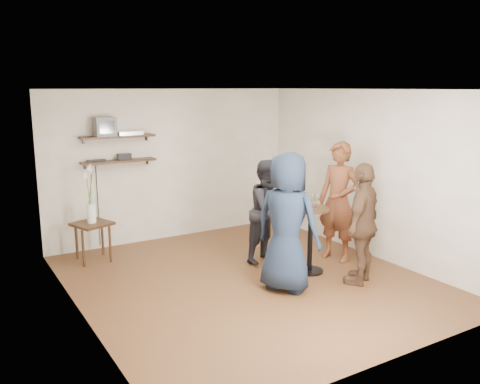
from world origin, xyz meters
The scene contains 18 objects.
room centered at (0.00, 0.00, 1.30)m, with size 4.58×5.08×2.68m.
shelf_upper centered at (-1.00, 2.38, 1.85)m, with size 1.20×0.25×0.04m, color black.
shelf_lower centered at (-1.00, 2.38, 1.45)m, with size 1.20×0.25×0.04m, color black.
crt_monitor centered at (-1.21, 2.38, 2.02)m, with size 0.32×0.30×0.30m, color #59595B.
dvd_deck centered at (-0.80, 2.38, 1.90)m, with size 0.40×0.24×0.06m, color silver.
radio centered at (-0.91, 2.38, 1.52)m, with size 0.22×0.10×0.10m, color black.
power_strip centered at (-1.35, 2.42, 1.48)m, with size 0.30×0.05×0.03m, color black.
side_table centered at (-1.61, 1.93, 0.51)m, with size 0.65×0.65×0.61m.
vase_lilies centered at (-1.61, 1.93, 0.90)m, with size 0.19×0.19×0.93m.
drinks_table centered at (0.94, -0.17, 0.62)m, with size 0.53×0.53×0.96m.
wine_glass_fl centered at (0.88, -0.20, 1.11)m, with size 0.07×0.07×0.21m.
wine_glass_fr centered at (1.00, -0.21, 1.09)m, with size 0.07×0.07×0.20m.
wine_glass_bl centered at (0.90, -0.11, 1.10)m, with size 0.07×0.07×0.21m.
wine_glass_br centered at (0.96, -0.17, 1.10)m, with size 0.07×0.07×0.21m.
person_plaid centered at (1.66, 0.05, 0.92)m, with size 0.67×0.44×1.83m, color #A31221.
person_dark centered at (0.70, 0.55, 0.78)m, with size 0.76×0.59×1.57m, color black.
person_navy centered at (0.26, -0.52, 0.91)m, with size 0.89×0.58×1.83m, color #162033.
person_brown centered at (1.29, -0.84, 0.83)m, with size 0.97×0.40×1.66m, color #49301F.
Camera 1 is at (-3.54, -5.63, 2.63)m, focal length 38.00 mm.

